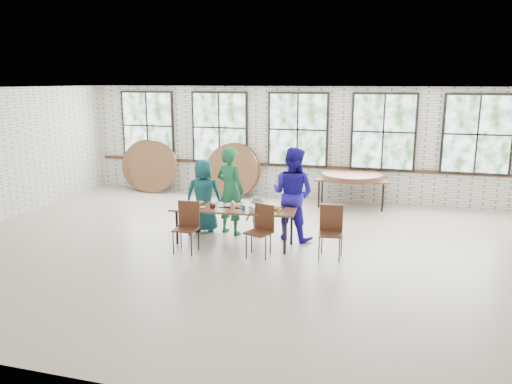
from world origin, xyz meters
TOP-DOWN VIEW (x-y plane):
  - room at (0.00, 4.44)m, footprint 12.00×12.00m
  - dining_table at (-0.41, 0.29)m, footprint 2.46×1.01m
  - chair_near_left at (-1.13, -0.33)m, footprint 0.44×0.42m
  - chair_near_right at (0.27, -0.17)m, footprint 0.53×0.53m
  - chair_spare at (1.50, 0.11)m, footprint 0.47×0.45m
  - adult_teal at (-1.30, 0.94)m, footprint 0.88×0.71m
  - adult_green at (-0.71, 0.94)m, footprint 0.78×0.65m
  - toddler at (-0.12, 0.94)m, footprint 0.58×0.39m
  - adult_blue at (0.61, 0.94)m, footprint 1.08×0.94m
  - storage_table at (1.51, 3.89)m, footprint 1.84×0.85m
  - tabletop_clutter at (-0.34, 0.27)m, footprint 2.03×0.59m
  - round_tops_stacked at (1.51, 3.89)m, footprint 1.50×1.50m
  - round_tops_leaning at (-3.02, 4.19)m, footprint 4.22×0.51m

SIDE VIEW (x-z plane):
  - toddler at x=-0.12m, z-range 0.00..0.84m
  - chair_near_left at x=-1.13m, z-range 0.08..1.03m
  - chair_near_right at x=0.27m, z-range 0.08..1.03m
  - chair_spare at x=1.50m, z-range 0.08..1.03m
  - storage_table at x=1.51m, z-range 0.32..1.06m
  - dining_table at x=-0.41m, z-range 0.32..1.06m
  - round_tops_leaning at x=-3.02m, z-range -0.01..1.48m
  - tabletop_clutter at x=-0.34m, z-range 0.71..0.82m
  - adult_teal at x=-1.30m, z-range 0.00..1.55m
  - round_tops_stacked at x=1.51m, z-range 0.74..0.87m
  - adult_green at x=-0.71m, z-range 0.00..1.84m
  - adult_blue at x=0.61m, z-range 0.00..1.87m
  - room at x=0.00m, z-range -4.17..7.83m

